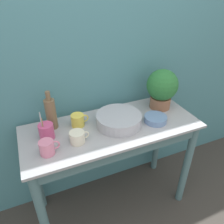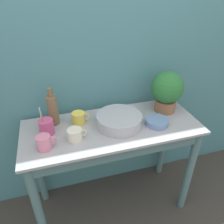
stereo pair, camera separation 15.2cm
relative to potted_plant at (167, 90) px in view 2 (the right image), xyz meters
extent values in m
cube|color=teal|center=(-0.47, 0.23, 0.16)|extent=(6.00, 0.05, 2.40)
cylinder|color=slate|center=(-1.06, -0.31, -0.62)|extent=(0.06, 0.06, 0.84)
cylinder|color=slate|center=(0.12, -0.31, -0.62)|extent=(0.06, 0.06, 0.84)
cylinder|color=slate|center=(-1.06, 0.12, -0.62)|extent=(0.06, 0.06, 0.84)
cylinder|color=slate|center=(0.12, 0.12, -0.62)|extent=(0.06, 0.06, 0.84)
cube|color=slate|center=(-0.47, -0.31, -0.25)|extent=(1.18, 0.02, 0.10)
cube|color=#9E9EA3|center=(-0.47, -0.09, -0.19)|extent=(1.28, 0.53, 0.02)
cylinder|color=#8C5B42|center=(0.00, 0.00, -0.13)|extent=(0.17, 0.17, 0.10)
sphere|color=#286B33|center=(0.00, 0.00, 0.02)|extent=(0.25, 0.25, 0.25)
cylinder|color=#A8A8B2|center=(-0.42, -0.09, -0.14)|extent=(0.33, 0.33, 0.08)
cylinder|color=brown|center=(-0.86, 0.06, -0.07)|extent=(0.07, 0.07, 0.22)
cylinder|color=brown|center=(-0.86, 0.06, 0.08)|extent=(0.03, 0.03, 0.06)
cylinder|color=beige|center=(-0.75, -0.17, -0.14)|extent=(0.10, 0.10, 0.08)
torus|color=beige|center=(-0.69, -0.17, -0.14)|extent=(0.05, 0.01, 0.05)
cylinder|color=pink|center=(-0.95, -0.21, -0.13)|extent=(0.09, 0.09, 0.09)
torus|color=pink|center=(-0.90, -0.21, -0.13)|extent=(0.06, 0.01, 0.06)
cylinder|color=#E5CC4C|center=(-0.69, 0.01, -0.13)|extent=(0.09, 0.09, 0.09)
torus|color=#E5CC4C|center=(-0.64, 0.01, -0.13)|extent=(0.06, 0.01, 0.06)
cylinder|color=#6684B2|center=(-0.15, -0.17, -0.16)|extent=(0.17, 0.17, 0.05)
cylinder|color=#CC4C7F|center=(-0.92, -0.05, -0.13)|extent=(0.10, 0.10, 0.11)
cylinder|color=olive|center=(-0.94, -0.06, -0.09)|extent=(0.01, 0.01, 0.17)
cylinder|color=#B7B7BC|center=(-0.94, -0.06, -0.07)|extent=(0.01, 0.03, 0.22)
camera|label=1|loc=(-0.98, -1.28, 0.74)|focal=35.00mm
camera|label=2|loc=(-0.84, -1.33, 0.74)|focal=35.00mm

